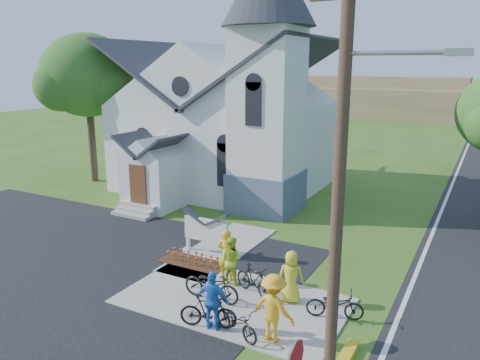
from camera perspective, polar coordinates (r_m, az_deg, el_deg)
The scene contains 18 objects.
ground at distance 15.61m, azimuth -6.78°, elevation -13.99°, with size 120.00×120.00×0.00m, color #365E1A.
sidewalk at distance 15.26m, azimuth -0.90°, elevation -14.48°, with size 7.00×4.00×0.05m, color gray.
church at distance 27.36m, azimuth -1.38°, elevation 9.66°, with size 12.35×12.00×13.00m.
church_sign at distance 18.24m, azimuth -4.17°, elevation -6.18°, with size 2.20×0.40×1.70m.
flower_bed at distance 17.91m, azimuth -5.68°, elevation -10.01°, with size 2.60×1.10×0.07m, color #3D1E10.
utility_pole at distance 10.24m, azimuth 12.49°, elevation 3.00°, with size 3.45×0.28×10.00m.
tree_lot_corner at distance 30.62m, azimuth -18.14°, elevation 11.99°, with size 5.60×5.60×9.15m.
distant_hills at distance 67.87m, azimuth 24.66°, elevation 8.37°, with size 61.00×10.00×5.60m.
cyclist_0 at distance 16.17m, azimuth -1.62°, elevation -9.10°, with size 0.67×0.44×1.82m, color gold.
bike_0 at distance 15.04m, azimuth -3.51°, elevation -12.63°, with size 0.68×1.96×1.03m, color black.
cyclist_1 at distance 16.00m, azimuth -1.14°, elevation -9.70°, with size 0.80×0.62×1.65m, color #B0DF29.
bike_1 at distance 15.36m, azimuth 1.70°, elevation -12.08°, with size 0.47×1.66×1.00m, color black.
cyclist_2 at distance 13.40m, azimuth -3.31°, elevation -14.50°, with size 1.01×0.42×1.72m, color blue.
bike_2 at distance 13.29m, azimuth -0.41°, elevation -16.90°, with size 0.56×1.62×0.85m, color black.
cyclist_3 at distance 12.90m, azimuth 4.11°, elevation -15.27°, with size 1.22×0.70×1.90m, color #FFAB1C.
bike_3 at distance 13.66m, azimuth -3.90°, elevation -15.68°, with size 0.46×1.64×0.99m, color black.
cyclist_4 at distance 14.89m, azimuth 6.24°, elevation -11.63°, with size 0.81×0.53×1.67m, color gold.
bike_4 at distance 14.35m, azimuth 11.49°, elevation -14.65°, with size 0.58×1.66×0.87m, color black.
Camera 1 is at (8.10, -11.18, 7.29)m, focal length 35.00 mm.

